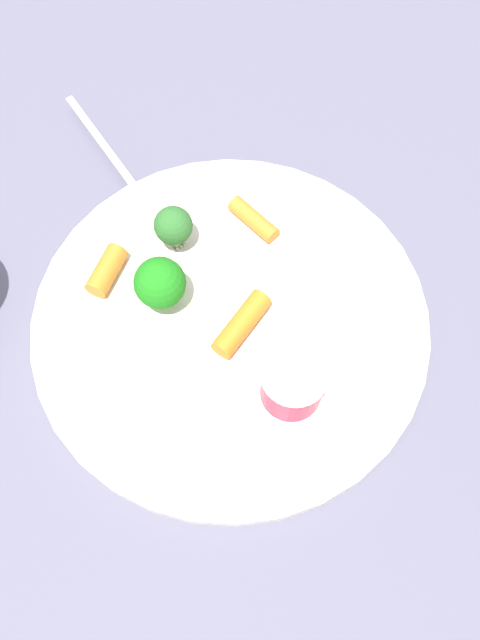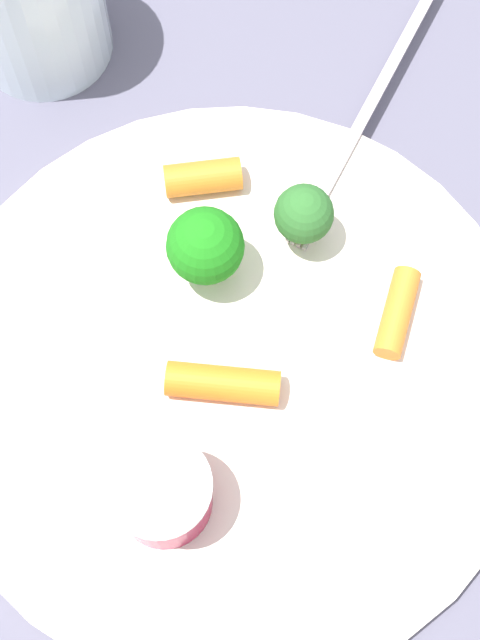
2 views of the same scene
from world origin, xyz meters
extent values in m
plane|color=#585669|center=(0.00, 0.00, 0.00)|extent=(2.40, 2.40, 0.00)
cylinder|color=silver|center=(0.00, 0.00, 0.01)|extent=(0.31, 0.31, 0.01)
cylinder|color=maroon|center=(-0.04, 0.06, 0.03)|extent=(0.05, 0.05, 0.04)
cylinder|color=silver|center=(-0.04, 0.06, 0.05)|extent=(0.05, 0.05, 0.00)
cylinder|color=#88C05E|center=(0.05, -0.02, 0.02)|extent=(0.01, 0.01, 0.02)
sphere|color=#1C7C18|center=(0.05, -0.02, 0.04)|extent=(0.04, 0.04, 0.04)
cylinder|color=#91B859|center=(0.04, -0.07, 0.02)|extent=(0.01, 0.01, 0.02)
sphere|color=#2C662A|center=(0.04, -0.07, 0.04)|extent=(0.03, 0.03, 0.03)
cylinder|color=orange|center=(-0.01, 0.01, 0.02)|extent=(0.05, 0.06, 0.02)
cylinder|color=orange|center=(-0.02, -0.09, 0.02)|extent=(0.04, 0.04, 0.01)
cylinder|color=orange|center=(0.10, -0.04, 0.02)|extent=(0.03, 0.05, 0.02)
cube|color=#BDB0B5|center=(0.10, -0.16, 0.01)|extent=(0.09, 0.15, 0.00)
cube|color=#BDB0B5|center=(0.04, -0.08, 0.01)|extent=(0.02, 0.02, 0.00)
cube|color=#BDB0B5|center=(0.05, -0.08, 0.01)|extent=(0.02, 0.02, 0.00)
cube|color=#BDB0B5|center=(0.05, -0.07, 0.01)|extent=(0.02, 0.02, 0.00)
cube|color=#BDB0B5|center=(0.05, -0.07, 0.01)|extent=(0.02, 0.02, 0.00)
camera|label=1|loc=(0.00, 0.22, 0.47)|focal=36.63mm
camera|label=2|loc=(-0.13, 0.08, 0.47)|focal=53.37mm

